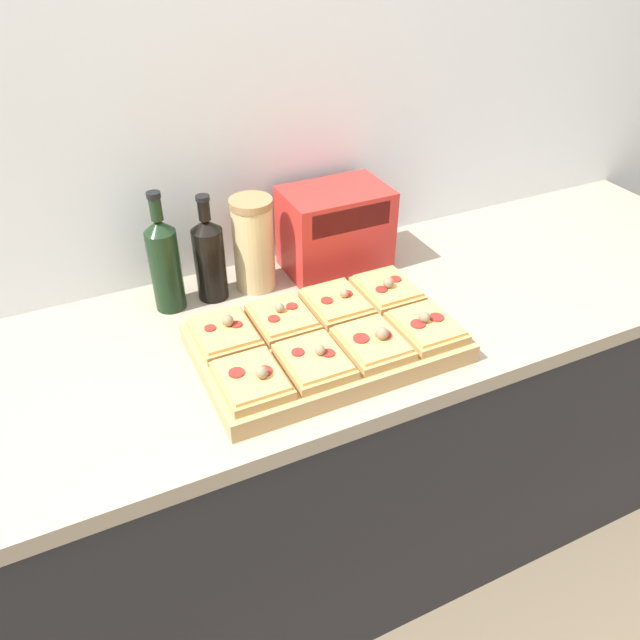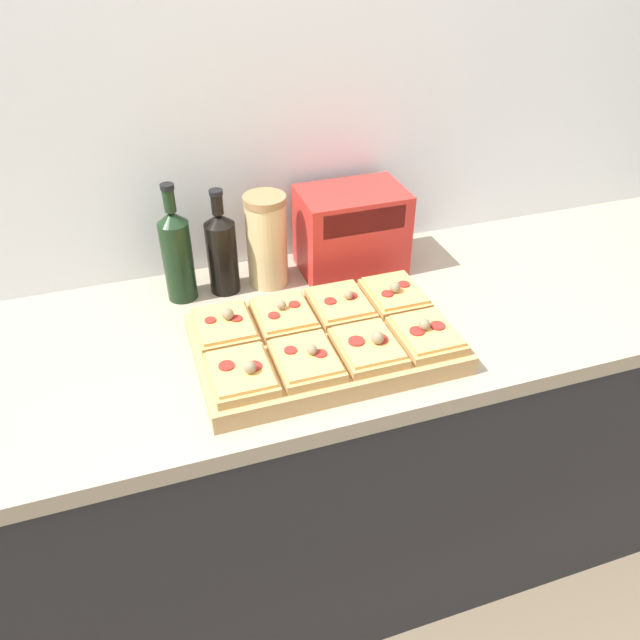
# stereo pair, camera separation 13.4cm
# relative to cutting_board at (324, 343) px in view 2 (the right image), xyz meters

# --- Properties ---
(wall_back) EXTENTS (6.00, 0.06, 2.50)m
(wall_back) POSITION_rel_cutting_board_xyz_m (-0.05, 0.46, 0.34)
(wall_back) COLOR silver
(wall_back) RESTS_ON ground_plane
(kitchen_counter) EXTENTS (2.63, 0.67, 0.89)m
(kitchen_counter) POSITION_rel_cutting_board_xyz_m (-0.05, 0.11, -0.47)
(kitchen_counter) COLOR #232328
(kitchen_counter) RESTS_ON ground_plane
(cutting_board) EXTENTS (0.55, 0.35, 0.04)m
(cutting_board) POSITION_rel_cutting_board_xyz_m (0.00, 0.00, 0.00)
(cutting_board) COLOR tan
(cutting_board) RESTS_ON kitchen_counter
(pizza_slice_back_left) EXTENTS (0.12, 0.15, 0.05)m
(pizza_slice_back_left) POSITION_rel_cutting_board_xyz_m (-0.20, 0.08, 0.04)
(pizza_slice_back_left) COLOR tan
(pizza_slice_back_left) RESTS_ON cutting_board
(pizza_slice_back_midleft) EXTENTS (0.12, 0.15, 0.05)m
(pizza_slice_back_midleft) POSITION_rel_cutting_board_xyz_m (-0.07, 0.08, 0.04)
(pizza_slice_back_midleft) COLOR tan
(pizza_slice_back_midleft) RESTS_ON cutting_board
(pizza_slice_back_midright) EXTENTS (0.12, 0.15, 0.05)m
(pizza_slice_back_midright) POSITION_rel_cutting_board_xyz_m (0.07, 0.08, 0.04)
(pizza_slice_back_midright) COLOR tan
(pizza_slice_back_midright) RESTS_ON cutting_board
(pizza_slice_back_right) EXTENTS (0.12, 0.15, 0.05)m
(pizza_slice_back_right) POSITION_rel_cutting_board_xyz_m (0.20, 0.08, 0.04)
(pizza_slice_back_right) COLOR tan
(pizza_slice_back_right) RESTS_ON cutting_board
(pizza_slice_front_left) EXTENTS (0.12, 0.15, 0.05)m
(pizza_slice_front_left) POSITION_rel_cutting_board_xyz_m (-0.20, -0.08, 0.04)
(pizza_slice_front_left) COLOR tan
(pizza_slice_front_left) RESTS_ON cutting_board
(pizza_slice_front_midleft) EXTENTS (0.12, 0.15, 0.05)m
(pizza_slice_front_midleft) POSITION_rel_cutting_board_xyz_m (-0.07, -0.08, 0.04)
(pizza_slice_front_midleft) COLOR tan
(pizza_slice_front_midleft) RESTS_ON cutting_board
(pizza_slice_front_midright) EXTENTS (0.12, 0.15, 0.05)m
(pizza_slice_front_midright) POSITION_rel_cutting_board_xyz_m (0.07, -0.08, 0.04)
(pizza_slice_front_midright) COLOR tan
(pizza_slice_front_midright) RESTS_ON cutting_board
(pizza_slice_front_right) EXTENTS (0.12, 0.15, 0.05)m
(pizza_slice_front_right) POSITION_rel_cutting_board_xyz_m (0.20, -0.08, 0.04)
(pizza_slice_front_right) COLOR tan
(pizza_slice_front_right) RESTS_ON cutting_board
(olive_oil_bottle) EXTENTS (0.07, 0.07, 0.29)m
(olive_oil_bottle) POSITION_rel_cutting_board_xyz_m (-0.26, 0.31, 0.10)
(olive_oil_bottle) COLOR black
(olive_oil_bottle) RESTS_ON kitchen_counter
(wine_bottle) EXTENTS (0.07, 0.07, 0.26)m
(wine_bottle) POSITION_rel_cutting_board_xyz_m (-0.15, 0.31, 0.09)
(wine_bottle) COLOR black
(wine_bottle) RESTS_ON kitchen_counter
(grain_jar_tall) EXTENTS (0.10, 0.10, 0.23)m
(grain_jar_tall) POSITION_rel_cutting_board_xyz_m (-0.04, 0.31, 0.10)
(grain_jar_tall) COLOR tan
(grain_jar_tall) RESTS_ON kitchen_counter
(toaster_oven) EXTENTS (0.28, 0.17, 0.22)m
(toaster_oven) POSITION_rel_cutting_board_xyz_m (0.18, 0.31, 0.09)
(toaster_oven) COLOR red
(toaster_oven) RESTS_ON kitchen_counter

